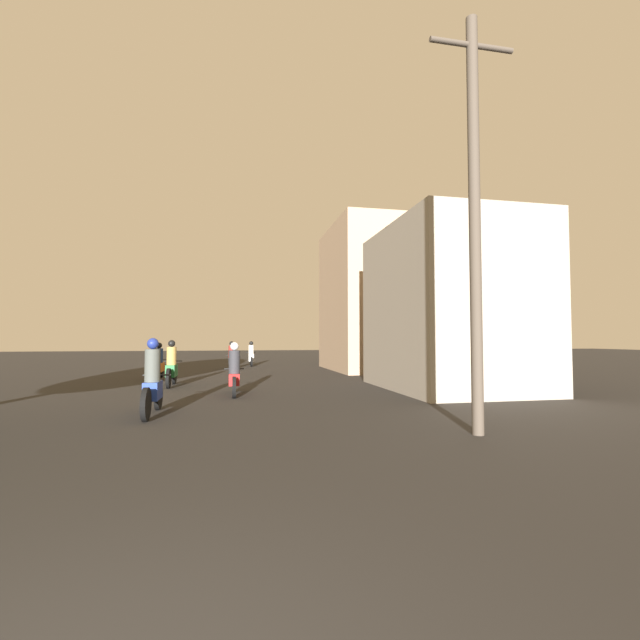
{
  "coord_description": "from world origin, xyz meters",
  "views": [
    {
      "loc": [
        0.71,
        -1.51,
        1.64
      ],
      "look_at": [
        4.27,
        16.13,
        2.43
      ],
      "focal_mm": 24.0,
      "sensor_mm": 36.0,
      "label": 1
    }
  ],
  "objects_px": {
    "motorcycle_black": "(231,358)",
    "motorcycle_white": "(251,356)",
    "motorcycle_blue": "(153,384)",
    "building_right_near": "(449,308)",
    "motorcycle_orange": "(159,364)",
    "building_right_far": "(369,298)",
    "motorcycle_green": "(172,368)",
    "utility_pole_near": "(475,213)",
    "motorcycle_red": "(234,374)"
  },
  "relations": [
    {
      "from": "motorcycle_orange",
      "to": "building_right_far",
      "type": "xyz_separation_m",
      "value": [
        10.06,
        3.32,
        3.22
      ]
    },
    {
      "from": "motorcycle_orange",
      "to": "motorcycle_black",
      "type": "xyz_separation_m",
      "value": [
        2.87,
        5.29,
        0.0
      ]
    },
    {
      "from": "motorcycle_black",
      "to": "utility_pole_near",
      "type": "height_order",
      "value": "utility_pole_near"
    },
    {
      "from": "motorcycle_red",
      "to": "motorcycle_white",
      "type": "xyz_separation_m",
      "value": [
        1.02,
        13.58,
        -0.01
      ]
    },
    {
      "from": "motorcycle_white",
      "to": "motorcycle_orange",
      "type": "bearing_deg",
      "value": -125.1
    },
    {
      "from": "motorcycle_black",
      "to": "building_right_far",
      "type": "relative_size",
      "value": 0.25
    },
    {
      "from": "motorcycle_orange",
      "to": "motorcycle_white",
      "type": "xyz_separation_m",
      "value": [
        4.03,
        7.86,
        0.01
      ]
    },
    {
      "from": "motorcycle_orange",
      "to": "building_right_far",
      "type": "height_order",
      "value": "building_right_far"
    },
    {
      "from": "building_right_far",
      "to": "motorcycle_black",
      "type": "bearing_deg",
      "value": 164.64
    },
    {
      "from": "motorcycle_black",
      "to": "motorcycle_red",
      "type": "bearing_deg",
      "value": -93.18
    },
    {
      "from": "motorcycle_orange",
      "to": "building_right_far",
      "type": "distance_m",
      "value": 11.07
    },
    {
      "from": "motorcycle_red",
      "to": "motorcycle_white",
      "type": "bearing_deg",
      "value": 78.97
    },
    {
      "from": "motorcycle_red",
      "to": "utility_pole_near",
      "type": "relative_size",
      "value": 0.27
    },
    {
      "from": "motorcycle_orange",
      "to": "motorcycle_white",
      "type": "bearing_deg",
      "value": 62.87
    },
    {
      "from": "motorcycle_blue",
      "to": "motorcycle_white",
      "type": "height_order",
      "value": "motorcycle_blue"
    },
    {
      "from": "motorcycle_blue",
      "to": "motorcycle_green",
      "type": "xyz_separation_m",
      "value": [
        -0.41,
        5.84,
        -0.03
      ]
    },
    {
      "from": "motorcycle_black",
      "to": "motorcycle_green",
      "type": "bearing_deg",
      "value": -107.56
    },
    {
      "from": "building_right_near",
      "to": "motorcycle_orange",
      "type": "bearing_deg",
      "value": 150.85
    },
    {
      "from": "motorcycle_blue",
      "to": "building_right_near",
      "type": "distance_m",
      "value": 9.46
    },
    {
      "from": "motorcycle_green",
      "to": "motorcycle_orange",
      "type": "distance_m",
      "value": 3.03
    },
    {
      "from": "building_right_near",
      "to": "motorcycle_green",
      "type": "bearing_deg",
      "value": 163.69
    },
    {
      "from": "motorcycle_blue",
      "to": "building_right_near",
      "type": "height_order",
      "value": "building_right_near"
    },
    {
      "from": "building_right_near",
      "to": "motorcycle_blue",
      "type": "bearing_deg",
      "value": -159.85
    },
    {
      "from": "motorcycle_red",
      "to": "motorcycle_white",
      "type": "relative_size",
      "value": 0.99
    },
    {
      "from": "motorcycle_orange",
      "to": "building_right_far",
      "type": "relative_size",
      "value": 0.25
    },
    {
      "from": "motorcycle_white",
      "to": "utility_pole_near",
      "type": "bearing_deg",
      "value": -89.07
    },
    {
      "from": "motorcycle_green",
      "to": "motorcycle_orange",
      "type": "xyz_separation_m",
      "value": [
        -0.89,
        2.9,
        -0.04
      ]
    },
    {
      "from": "motorcycle_red",
      "to": "utility_pole_near",
      "type": "xyz_separation_m",
      "value": [
        4.09,
        -6.09,
        3.23
      ]
    },
    {
      "from": "motorcycle_red",
      "to": "building_right_far",
      "type": "distance_m",
      "value": 11.89
    },
    {
      "from": "motorcycle_white",
      "to": "building_right_near",
      "type": "relative_size",
      "value": 0.35
    },
    {
      "from": "motorcycle_red",
      "to": "utility_pole_near",
      "type": "height_order",
      "value": "utility_pole_near"
    },
    {
      "from": "building_right_near",
      "to": "utility_pole_near",
      "type": "bearing_deg",
      "value": -114.61
    },
    {
      "from": "utility_pole_near",
      "to": "motorcycle_green",
      "type": "bearing_deg",
      "value": 124.92
    },
    {
      "from": "motorcycle_red",
      "to": "motorcycle_green",
      "type": "distance_m",
      "value": 3.53
    },
    {
      "from": "motorcycle_orange",
      "to": "motorcycle_red",
      "type": "bearing_deg",
      "value": -62.15
    },
    {
      "from": "motorcycle_orange",
      "to": "building_right_far",
      "type": "bearing_deg",
      "value": 18.29
    },
    {
      "from": "motorcycle_black",
      "to": "motorcycle_white",
      "type": "xyz_separation_m",
      "value": [
        1.16,
        2.57,
        0.01
      ]
    },
    {
      "from": "motorcycle_orange",
      "to": "utility_pole_near",
      "type": "bearing_deg",
      "value": -58.94
    },
    {
      "from": "motorcycle_red",
      "to": "motorcycle_green",
      "type": "relative_size",
      "value": 0.95
    },
    {
      "from": "motorcycle_white",
      "to": "building_right_far",
      "type": "relative_size",
      "value": 0.26
    },
    {
      "from": "motorcycle_red",
      "to": "motorcycle_green",
      "type": "xyz_separation_m",
      "value": [
        -2.13,
        2.82,
        0.02
      ]
    },
    {
      "from": "motorcycle_green",
      "to": "motorcycle_blue",
      "type": "bearing_deg",
      "value": -81.11
    },
    {
      "from": "motorcycle_red",
      "to": "building_right_far",
      "type": "relative_size",
      "value": 0.26
    },
    {
      "from": "motorcycle_red",
      "to": "motorcycle_black",
      "type": "bearing_deg",
      "value": 83.99
    },
    {
      "from": "building_right_far",
      "to": "utility_pole_near",
      "type": "xyz_separation_m",
      "value": [
        -2.95,
        -15.13,
        0.03
      ]
    },
    {
      "from": "motorcycle_green",
      "to": "building_right_far",
      "type": "bearing_deg",
      "value": 39.05
    },
    {
      "from": "motorcycle_red",
      "to": "motorcycle_orange",
      "type": "bearing_deg",
      "value": 111.06
    },
    {
      "from": "motorcycle_green",
      "to": "building_right_near",
      "type": "distance_m",
      "value": 9.68
    },
    {
      "from": "utility_pole_near",
      "to": "motorcycle_orange",
      "type": "bearing_deg",
      "value": 121.03
    },
    {
      "from": "motorcycle_blue",
      "to": "motorcycle_black",
      "type": "distance_m",
      "value": 14.12
    }
  ]
}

